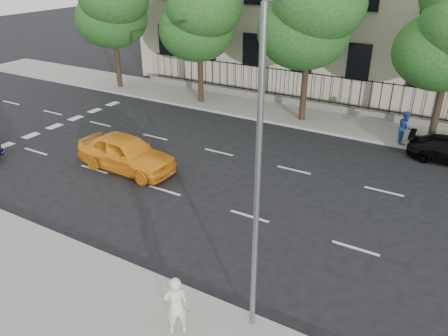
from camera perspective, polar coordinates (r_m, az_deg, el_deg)
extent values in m
plane|color=black|center=(14.82, -1.09, -10.86)|extent=(120.00, 120.00, 0.00)
cube|color=gray|center=(12.39, -11.24, -20.14)|extent=(60.00, 4.00, 0.15)
cube|color=gray|center=(26.40, 14.77, 5.80)|extent=(60.00, 4.00, 0.15)
cube|color=slate|center=(27.87, 15.83, 7.36)|extent=(30.00, 0.50, 0.40)
cube|color=black|center=(27.78, 15.91, 7.94)|extent=(28.80, 0.05, 0.05)
cube|color=black|center=(27.34, 16.32, 11.12)|extent=(28.80, 0.05, 0.05)
cylinder|color=slate|center=(9.84, 4.36, -2.98)|extent=(0.14, 0.14, 8.00)
cylinder|color=#382619|center=(32.92, -13.67, 12.95)|extent=(0.36, 0.36, 3.15)
ellipsoid|color=#16441A|center=(32.87, -14.45, 18.43)|extent=(4.94, 4.94, 4.06)
cylinder|color=#382619|center=(28.71, -3.08, 11.55)|extent=(0.36, 0.36, 2.97)
ellipsoid|color=#16441A|center=(28.57, -3.59, 17.59)|extent=(4.75, 4.75, 3.90)
ellipsoid|color=#16441A|center=(27.49, -2.61, 20.16)|extent=(4.50, 4.50, 3.70)
cylinder|color=#382619|center=(25.68, 10.38, 9.78)|extent=(0.36, 0.36, 3.32)
ellipsoid|color=#16441A|center=(25.38, 10.37, 17.20)|extent=(5.13, 5.13, 4.21)
ellipsoid|color=#16441A|center=(24.43, 12.33, 20.22)|extent=(4.86, 4.86, 4.00)
cylinder|color=#382619|center=(24.43, 25.97, 6.35)|extent=(0.36, 0.36, 3.08)
ellipsoid|color=#16441A|center=(24.03, 26.52, 13.42)|extent=(4.56, 4.56, 3.74)
imported|color=#FF9E1F|center=(20.21, -12.62, 1.94)|extent=(4.87, 2.07, 1.64)
imported|color=#EEE7CF|center=(11.53, -6.29, -17.40)|extent=(0.74, 0.73, 1.73)
imported|color=navy|center=(24.03, 22.55, 4.92)|extent=(0.86, 0.97, 1.68)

